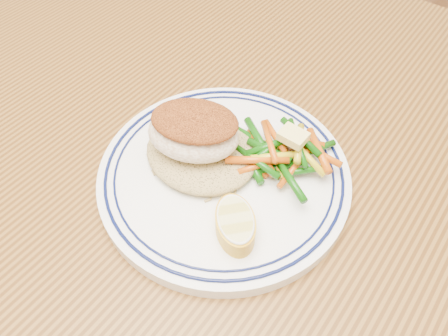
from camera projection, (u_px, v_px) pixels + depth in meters
dining_table at (209, 219)px, 0.53m from camera, size 1.50×0.90×0.75m
plate at (224, 175)px, 0.43m from camera, size 0.25×0.25×0.02m
rice_pilaf at (202, 150)px, 0.43m from camera, size 0.12×0.10×0.02m
fish_fillet at (194, 131)px, 0.41m from camera, size 0.11×0.09×0.04m
vegetable_pile at (279, 152)px, 0.43m from camera, size 0.11×0.10×0.03m
butter_pat at (293, 136)px, 0.41m from camera, size 0.03×0.02×0.01m
lemon_wedge at (235, 224)px, 0.38m from camera, size 0.07×0.07×0.02m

